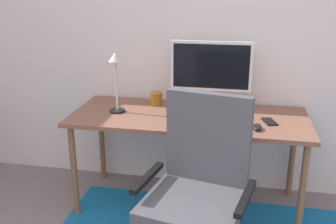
% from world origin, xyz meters
% --- Properties ---
extents(wall_back, '(6.00, 0.10, 2.60)m').
position_xyz_m(wall_back, '(0.00, 2.20, 1.30)').
color(wall_back, white).
rests_on(wall_back, ground).
extents(desk, '(1.66, 0.68, 0.71)m').
position_xyz_m(desk, '(0.09, 1.79, 0.65)').
color(desk, brown).
rests_on(desk, ground).
extents(monitor, '(0.58, 0.18, 0.49)m').
position_xyz_m(monitor, '(0.22, 1.99, 1.01)').
color(monitor, '#B2B2B7').
rests_on(monitor, desk).
extents(keyboard, '(0.43, 0.13, 0.02)m').
position_xyz_m(keyboard, '(0.24, 1.57, 0.72)').
color(keyboard, white).
rests_on(keyboard, desk).
extents(computer_mouse, '(0.06, 0.10, 0.03)m').
position_xyz_m(computer_mouse, '(0.55, 1.60, 0.73)').
color(computer_mouse, black).
rests_on(computer_mouse, desk).
extents(coffee_cup, '(0.09, 0.09, 0.10)m').
position_xyz_m(coffee_cup, '(-0.19, 1.98, 0.76)').
color(coffee_cup, '#8B5814').
rests_on(coffee_cup, desk).
extents(cell_phone, '(0.11, 0.15, 0.01)m').
position_xyz_m(cell_phone, '(0.64, 1.75, 0.72)').
color(cell_phone, black).
rests_on(cell_phone, desk).
extents(desk_lamp, '(0.11, 0.11, 0.43)m').
position_xyz_m(desk_lamp, '(-0.43, 1.77, 1.01)').
color(desk_lamp, black).
rests_on(desk_lamp, desk).
extents(office_chair, '(0.65, 0.61, 1.03)m').
position_xyz_m(office_chair, '(0.24, 1.12, 0.44)').
color(office_chair, slate).
rests_on(office_chair, ground).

